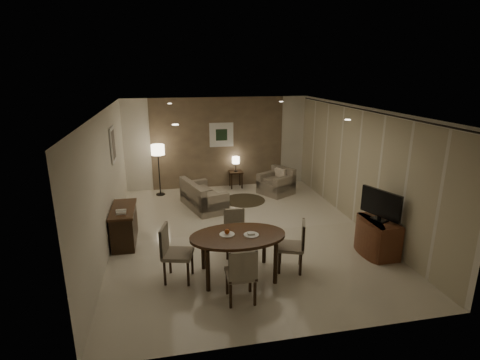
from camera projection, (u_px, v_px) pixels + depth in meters
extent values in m
cube|color=beige|center=(242.00, 232.00, 8.33)|extent=(5.50, 7.00, 0.00)
cube|color=white|center=(242.00, 109.00, 7.56)|extent=(5.50, 7.00, 0.00)
cube|color=#7E694E|center=(218.00, 143.00, 11.23)|extent=(5.50, 0.00, 2.70)
cube|color=silver|center=(106.00, 181.00, 7.42)|extent=(0.00, 7.00, 2.70)
cube|color=silver|center=(361.00, 167.00, 8.47)|extent=(0.00, 7.00, 2.70)
cube|color=#7E694E|center=(218.00, 143.00, 11.22)|extent=(3.96, 0.03, 2.70)
cylinder|color=black|center=(363.00, 110.00, 8.09)|extent=(0.03, 6.80, 0.03)
cube|color=silver|center=(221.00, 135.00, 11.14)|extent=(0.72, 0.03, 0.72)
cube|color=black|center=(222.00, 135.00, 11.13)|extent=(0.34, 0.01, 0.34)
cube|color=silver|center=(113.00, 145.00, 8.41)|extent=(0.03, 0.60, 0.80)
cube|color=gray|center=(113.00, 145.00, 8.41)|extent=(0.01, 0.46, 0.64)
cylinder|color=white|center=(175.00, 125.00, 5.61)|extent=(0.10, 0.10, 0.01)
cylinder|color=white|center=(348.00, 120.00, 6.14)|extent=(0.10, 0.10, 0.01)
cylinder|color=white|center=(170.00, 104.00, 8.99)|extent=(0.10, 0.10, 0.01)
cylinder|color=white|center=(281.00, 102.00, 9.52)|extent=(0.10, 0.10, 0.01)
cylinder|color=white|center=(227.00, 234.00, 6.37)|extent=(0.26, 0.26, 0.02)
cylinder|color=white|center=(251.00, 235.00, 6.35)|extent=(0.26, 0.26, 0.02)
sphere|color=#9A4011|center=(227.00, 232.00, 6.35)|extent=(0.09, 0.09, 0.09)
cube|color=white|center=(251.00, 234.00, 6.34)|extent=(0.12, 0.08, 0.03)
cylinder|color=#3F3623|center=(244.00, 200.00, 10.32)|extent=(1.14, 1.14, 0.01)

